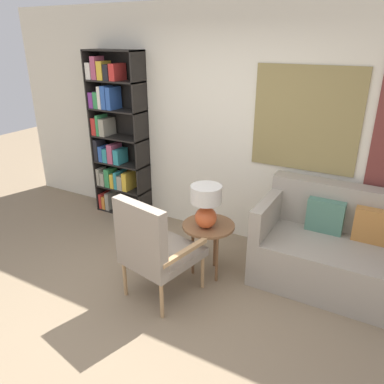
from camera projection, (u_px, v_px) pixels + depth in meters
name	position (u px, v px, depth m)	size (l,w,h in m)	color
ground_plane	(119.00, 326.00, 3.25)	(14.00, 14.00, 0.00)	#847056
wall_back	(229.00, 127.00, 4.33)	(6.40, 0.08, 2.70)	silver
bookshelf	(114.00, 137.00, 4.99)	(0.76, 0.30, 2.18)	black
armchair	(152.00, 246.00, 3.38)	(0.69, 0.75, 1.04)	tan
couch	(342.00, 252.00, 3.69)	(1.62, 0.88, 0.96)	#9E9384
side_table	(208.00, 230.00, 3.78)	(0.53, 0.53, 0.58)	brown
table_lamp	(206.00, 203.00, 3.60)	(0.30, 0.30, 0.44)	#C65128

